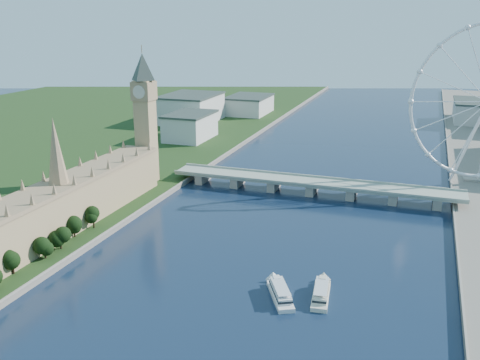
% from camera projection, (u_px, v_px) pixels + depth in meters
% --- Properties ---
extents(parliament_range, '(24.00, 200.00, 70.00)m').
position_uv_depth(parliament_range, '(62.00, 206.00, 325.29)').
color(parliament_range, tan).
rests_on(parliament_range, ground).
extents(big_ben, '(20.02, 20.02, 110.00)m').
position_uv_depth(big_ben, '(144.00, 102.00, 408.63)').
color(big_ben, tan).
rests_on(big_ben, ground).
extents(westminster_bridge, '(220.00, 22.00, 9.50)m').
position_uv_depth(westminster_bridge, '(312.00, 185.00, 405.72)').
color(westminster_bridge, gray).
rests_on(westminster_bridge, ground).
extents(city_skyline, '(505.00, 280.00, 32.00)m').
position_uv_depth(city_skyline, '(392.00, 116.00, 625.00)').
color(city_skyline, beige).
rests_on(city_skyline, ground).
extents(tour_boat_near, '(21.87, 31.89, 7.03)m').
position_uv_depth(tour_boat_near, '(280.00, 298.00, 256.00)').
color(tour_boat_near, silver).
rests_on(tour_boat_near, ground).
extents(tour_boat_far, '(11.53, 31.91, 6.91)m').
position_uv_depth(tour_boat_far, '(321.00, 298.00, 256.30)').
color(tour_boat_far, beige).
rests_on(tour_boat_far, ground).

